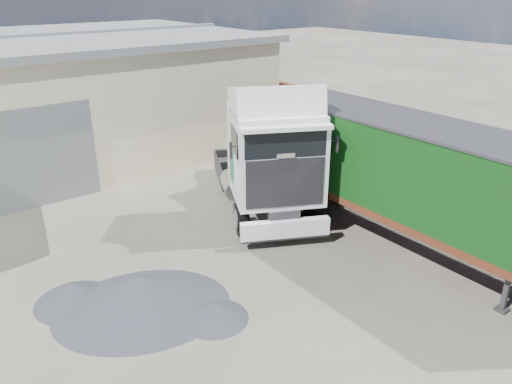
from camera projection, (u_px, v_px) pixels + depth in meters
ground at (258, 318)px, 12.06m from camera, size 120.00×120.00×0.00m
brick_boundary_wall at (378, 132)px, 22.41m from camera, size 0.35×26.00×2.50m
tractor_unit at (270, 160)px, 16.62m from camera, size 5.57×7.45×4.78m
box_trailer at (409, 171)px, 14.66m from camera, size 2.64×11.67×3.87m
gravel_heap at (138, 293)px, 12.27m from camera, size 5.68×5.68×0.91m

